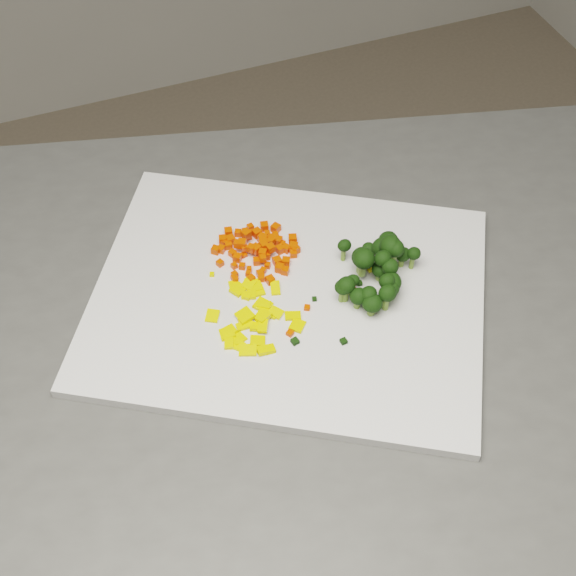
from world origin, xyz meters
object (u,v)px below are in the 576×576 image
object	(u,v)px
counter_block	(320,494)
carrot_pile	(255,246)
broccoli_pile	(383,267)
cutting_board	(288,297)
pepper_pile	(250,319)

from	to	relation	value
counter_block	carrot_pile	world-z (taller)	carrot_pile
broccoli_pile	carrot_pile	bearing A→B (deg)	142.02
cutting_board	pepper_pile	world-z (taller)	pepper_pile
counter_block	cutting_board	world-z (taller)	cutting_board
cutting_board	pepper_pile	xyz separation A→B (m)	(-0.06, -0.03, 0.01)
pepper_pile	carrot_pile	bearing A→B (deg)	67.50
cutting_board	broccoli_pile	bearing A→B (deg)	-12.19
counter_block	broccoli_pile	bearing A→B (deg)	21.57
counter_block	pepper_pile	world-z (taller)	pepper_pile
carrot_pile	pepper_pile	distance (m)	0.11
carrot_pile	broccoli_pile	bearing A→B (deg)	-37.98
pepper_pile	broccoli_pile	xyz separation A→B (m)	(0.17, 0.00, 0.02)
cutting_board	pepper_pile	distance (m)	0.06
cutting_board	carrot_pile	bearing A→B (deg)	101.65
cutting_board	broccoli_pile	size ratio (longest dim) A/B	3.75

